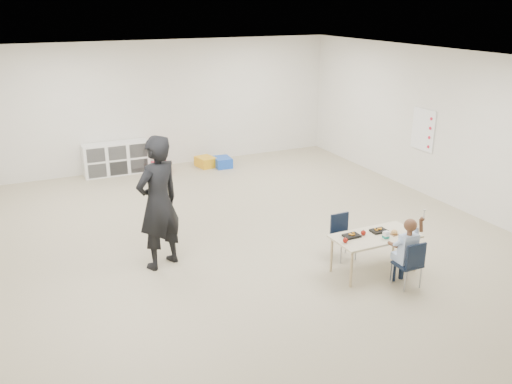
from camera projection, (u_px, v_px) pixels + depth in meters
name	position (u px, v px, depth m)	size (l,w,h in m)	color
room	(247.00, 153.00, 8.23)	(9.00, 9.02, 2.80)	#B3A78A
table	(374.00, 253.00, 7.52)	(1.20, 0.60, 0.55)	beige
chair_near	(408.00, 263.00, 7.12)	(0.32, 0.30, 0.66)	black
chair_far	(344.00, 238.00, 7.88)	(0.32, 0.30, 0.66)	black
child	(409.00, 250.00, 7.05)	(0.44, 0.44, 1.04)	#B9D5FA
lunch_tray_near	(379.00, 231.00, 7.53)	(0.22, 0.16, 0.03)	black
lunch_tray_far	(352.00, 236.00, 7.37)	(0.22, 0.16, 0.03)	black
milk_carton	(386.00, 235.00, 7.31)	(0.07, 0.07, 0.10)	white
bread_roll	(394.00, 232.00, 7.44)	(0.09, 0.09, 0.07)	tan
apple_near	(363.00, 233.00, 7.42)	(0.07, 0.07, 0.07)	maroon
apple_far	(345.00, 240.00, 7.19)	(0.07, 0.07, 0.07)	maroon
cubby_shelf	(116.00, 158.00, 11.76)	(1.40, 0.40, 0.70)	white
rules_poster	(423.00, 130.00, 10.38)	(0.02, 0.60, 0.80)	white
adult	(158.00, 203.00, 7.46)	(0.70, 0.46, 1.91)	black
bin_red	(160.00, 168.00, 11.93)	(0.34, 0.44, 0.22)	red
bin_yellow	(206.00, 162.00, 12.36)	(0.35, 0.46, 0.22)	gold
bin_blue	(223.00, 162.00, 12.33)	(0.35, 0.46, 0.22)	blue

